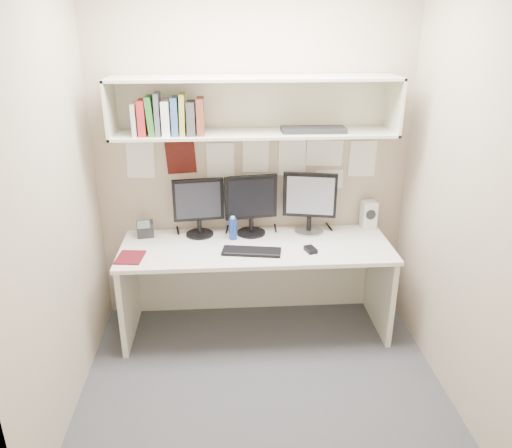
{
  "coord_description": "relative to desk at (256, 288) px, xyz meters",
  "views": [
    {
      "loc": [
        -0.22,
        -2.71,
        2.27
      ],
      "look_at": [
        -0.02,
        0.35,
        1.02
      ],
      "focal_mm": 35.0,
      "sensor_mm": 36.0,
      "label": 1
    }
  ],
  "objects": [
    {
      "name": "desk",
      "position": [
        0.0,
        0.0,
        0.0
      ],
      "size": [
        2.0,
        0.7,
        0.73
      ],
      "color": "silver",
      "rests_on": "floor"
    },
    {
      "name": "monitor_center",
      "position": [
        -0.02,
        0.22,
        0.62
      ],
      "size": [
        0.4,
        0.22,
        0.47
      ],
      "rotation": [
        0.0,
        0.0,
        0.16
      ],
      "color": "black",
      "rests_on": "desk"
    },
    {
      "name": "speaker",
      "position": [
        0.92,
        0.27,
        0.48
      ],
      "size": [
        0.12,
        0.12,
        0.22
      ],
      "rotation": [
        0.0,
        0.0,
        0.05
      ],
      "color": "silver",
      "rests_on": "desk"
    },
    {
      "name": "floor",
      "position": [
        0.0,
        -0.65,
        -0.37
      ],
      "size": [
        2.4,
        2.0,
        0.01
      ],
      "primitive_type": "cube",
      "color": "#404045",
      "rests_on": "ground"
    },
    {
      "name": "overhead_hutch",
      "position": [
        0.0,
        0.21,
        1.35
      ],
      "size": [
        2.0,
        0.38,
        0.4
      ],
      "color": "beige",
      "rests_on": "wall_back"
    },
    {
      "name": "maroon_notebook",
      "position": [
        -0.9,
        -0.17,
        0.37
      ],
      "size": [
        0.2,
        0.23,
        0.01
      ],
      "primitive_type": "cube",
      "rotation": [
        0.0,
        0.0,
        -0.1
      ],
      "color": "#540E16",
      "rests_on": "desk"
    },
    {
      "name": "pinned_papers",
      "position": [
        0.0,
        0.34,
        0.88
      ],
      "size": [
        1.92,
        0.01,
        0.48
      ],
      "primitive_type": null,
      "color": "white",
      "rests_on": "wall_back"
    },
    {
      "name": "monitor_right",
      "position": [
        0.43,
        0.22,
        0.62
      ],
      "size": [
        0.41,
        0.23,
        0.48
      ],
      "rotation": [
        0.0,
        0.0,
        -0.21
      ],
      "color": "#A5A5AA",
      "rests_on": "desk"
    },
    {
      "name": "hutch_tray",
      "position": [
        0.42,
        0.13,
        1.19
      ],
      "size": [
        0.46,
        0.18,
        0.03
      ],
      "primitive_type": "cube",
      "rotation": [
        0.0,
        0.0,
        -0.01
      ],
      "color": "black",
      "rests_on": "overhead_hutch"
    },
    {
      "name": "desk_phone",
      "position": [
        -0.84,
        0.21,
        0.42
      ],
      "size": [
        0.14,
        0.13,
        0.15
      ],
      "rotation": [
        0.0,
        0.0,
        0.17
      ],
      "color": "black",
      "rests_on": "desk"
    },
    {
      "name": "wall_back",
      "position": [
        0.0,
        0.35,
        0.93
      ],
      "size": [
        2.4,
        0.02,
        2.6
      ],
      "primitive_type": "cube",
      "color": "tan",
      "rests_on": "ground"
    },
    {
      "name": "keyboard",
      "position": [
        -0.04,
        -0.14,
        0.37
      ],
      "size": [
        0.44,
        0.21,
        0.02
      ],
      "primitive_type": "cube",
      "rotation": [
        0.0,
        0.0,
        -0.16
      ],
      "color": "black",
      "rests_on": "desk"
    },
    {
      "name": "blue_bottle",
      "position": [
        -0.17,
        0.12,
        0.45
      ],
      "size": [
        0.06,
        0.06,
        0.18
      ],
      "color": "navy",
      "rests_on": "desk"
    },
    {
      "name": "wall_left",
      "position": [
        -1.2,
        -0.65,
        0.93
      ],
      "size": [
        0.02,
        2.0,
        2.6
      ],
      "primitive_type": "cube",
      "color": "tan",
      "rests_on": "ground"
    },
    {
      "name": "mouse",
      "position": [
        0.38,
        -0.15,
        0.38
      ],
      "size": [
        0.09,
        0.12,
        0.03
      ],
      "primitive_type": "cube",
      "rotation": [
        0.0,
        0.0,
        0.29
      ],
      "color": "black",
      "rests_on": "desk"
    },
    {
      "name": "book_stack",
      "position": [
        -0.59,
        0.1,
        1.3
      ],
      "size": [
        0.48,
        0.18,
        0.29
      ],
      "color": "#B9BAB3",
      "rests_on": "overhead_hutch"
    },
    {
      "name": "monitor_left",
      "position": [
        -0.42,
        0.22,
        0.61
      ],
      "size": [
        0.39,
        0.21,
        0.45
      ],
      "rotation": [
        0.0,
        0.0,
        0.12
      ],
      "color": "black",
      "rests_on": "desk"
    },
    {
      "name": "wall_front",
      "position": [
        0.0,
        -1.65,
        0.93
      ],
      "size": [
        2.4,
        0.02,
        2.6
      ],
      "primitive_type": "cube",
      "color": "tan",
      "rests_on": "ground"
    },
    {
      "name": "wall_right",
      "position": [
        1.2,
        -0.65,
        0.93
      ],
      "size": [
        0.02,
        2.0,
        2.6
      ],
      "primitive_type": "cube",
      "color": "tan",
      "rests_on": "ground"
    }
  ]
}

